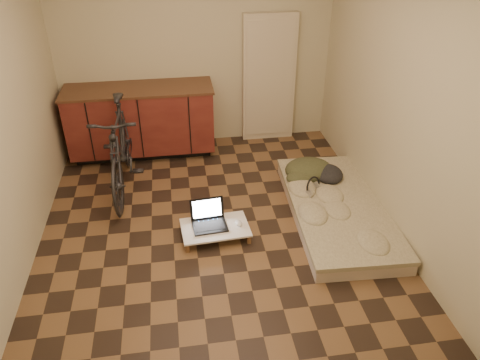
{
  "coord_description": "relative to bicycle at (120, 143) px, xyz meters",
  "views": [
    {
      "loc": [
        -0.34,
        -3.9,
        2.96
      ],
      "look_at": [
        0.26,
        -0.05,
        0.55
      ],
      "focal_mm": 35.0,
      "sensor_mm": 36.0,
      "label": 1
    }
  ],
  "objects": [
    {
      "name": "room_shell",
      "position": [
        0.95,
        -0.9,
        0.73
      ],
      "size": [
        3.5,
        4.0,
        2.6
      ],
      "color": "brown",
      "rests_on": "ground"
    },
    {
      "name": "cabinets",
      "position": [
        0.2,
        0.81,
        -0.1
      ],
      "size": [
        1.84,
        0.62,
        0.91
      ],
      "color": "black",
      "rests_on": "ground"
    },
    {
      "name": "appliance_panel",
      "position": [
        1.9,
        1.04,
        0.28
      ],
      "size": [
        0.7,
        0.1,
        1.7
      ],
      "primitive_type": "cube",
      "color": "beige",
      "rests_on": "ground"
    },
    {
      "name": "bicycle",
      "position": [
        0.0,
        0.0,
        0.0
      ],
      "size": [
        0.58,
        1.78,
        1.14
      ],
      "primitive_type": "imported",
      "rotation": [
        0.0,
        0.0,
        -0.03
      ],
      "color": "black",
      "rests_on": "ground"
    },
    {
      "name": "futon",
      "position": [
        2.25,
        -0.94,
        -0.48
      ],
      "size": [
        1.05,
        2.02,
        0.17
      ],
      "rotation": [
        0.0,
        0.0,
        -0.05
      ],
      "color": "beige",
      "rests_on": "ground"
    },
    {
      "name": "clothing_pile",
      "position": [
        2.17,
        -0.34,
        -0.28
      ],
      "size": [
        0.61,
        0.51,
        0.23
      ],
      "primitive_type": null,
      "rotation": [
        0.0,
        0.0,
        -0.05
      ],
      "color": "#343820",
      "rests_on": "futon"
    },
    {
      "name": "headphones",
      "position": [
        2.05,
        -0.7,
        -0.32
      ],
      "size": [
        0.34,
        0.33,
        0.17
      ],
      "primitive_type": null,
      "rotation": [
        0.0,
        0.0,
        0.64
      ],
      "color": "black",
      "rests_on": "futon"
    },
    {
      "name": "lap_desk",
      "position": [
        0.94,
        -1.08,
        -0.47
      ],
      "size": [
        0.7,
        0.48,
        0.11
      ],
      "rotation": [
        0.0,
        0.0,
        0.07
      ],
      "color": "brown",
      "rests_on": "ground"
    },
    {
      "name": "laptop",
      "position": [
        0.88,
        -1.02,
        -0.41
      ],
      "size": [
        0.36,
        0.33,
        0.23
      ],
      "rotation": [
        0.0,
        0.0,
        0.08
      ],
      "color": "black",
      "rests_on": "lap_desk"
    },
    {
      "name": "mouse",
      "position": [
        1.17,
        -1.08,
        -0.44
      ],
      "size": [
        0.08,
        0.12,
        0.04
      ],
      "primitive_type": "ellipsoid",
      "rotation": [
        0.0,
        0.0,
        0.18
      ],
      "color": "silver",
      "rests_on": "lap_desk"
    }
  ]
}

